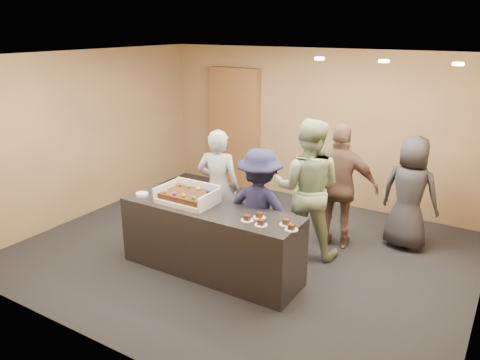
{
  "coord_description": "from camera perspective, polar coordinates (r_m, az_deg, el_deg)",
  "views": [
    {
      "loc": [
        3.11,
        -5.14,
        3.08
      ],
      "look_at": [
        -0.06,
        0.0,
        1.06
      ],
      "focal_mm": 35.0,
      "sensor_mm": 36.0,
      "label": 1
    }
  ],
  "objects": [
    {
      "name": "slice_b",
      "position": [
        5.55,
        2.37,
        -4.4
      ],
      "size": [
        0.15,
        0.15,
        0.07
      ],
      "color": "white",
      "rests_on": "serving_counter"
    },
    {
      "name": "person_navy_man",
      "position": [
        6.02,
        2.41,
        -3.67
      ],
      "size": [
        1.12,
        0.73,
        1.62
      ],
      "primitive_type": "imported",
      "rotation": [
        0.0,
        0.0,
        3.27
      ],
      "color": "#1A1C3E",
      "rests_on": "floor"
    },
    {
      "name": "room",
      "position": [
        6.25,
        0.47,
        2.42
      ],
      "size": [
        6.04,
        6.0,
        2.7
      ],
      "color": "black",
      "rests_on": "ground"
    },
    {
      "name": "slice_e",
      "position": [
        5.26,
        6.29,
        -5.83
      ],
      "size": [
        0.15,
        0.15,
        0.07
      ],
      "color": "white",
      "rests_on": "serving_counter"
    },
    {
      "name": "plate_stack",
      "position": [
        6.38,
        -11.87,
        -1.72
      ],
      "size": [
        0.16,
        0.16,
        0.04
      ],
      "primitive_type": "cylinder",
      "color": "white",
      "rests_on": "serving_counter"
    },
    {
      "name": "slice_d",
      "position": [
        5.38,
        5.62,
        -5.22
      ],
      "size": [
        0.15,
        0.15,
        0.07
      ],
      "color": "white",
      "rests_on": "serving_counter"
    },
    {
      "name": "storage_cabinet",
      "position": [
        9.14,
        -0.69,
        6.33
      ],
      "size": [
        1.05,
        0.15,
        2.31
      ],
      "primitive_type": "cube",
      "color": "brown",
      "rests_on": "floor"
    },
    {
      "name": "ceiling_spotlights",
      "position": [
        5.85,
        17.13,
        13.69
      ],
      "size": [
        1.72,
        0.12,
        0.03
      ],
      "color": "#FFEAC6",
      "rests_on": "ceiling"
    },
    {
      "name": "slice_c",
      "position": [
        5.35,
        2.59,
        -5.3
      ],
      "size": [
        0.15,
        0.15,
        0.07
      ],
      "color": "white",
      "rests_on": "serving_counter"
    },
    {
      "name": "person_server_grey",
      "position": [
        6.73,
        -2.66,
        -0.9
      ],
      "size": [
        0.71,
        0.57,
        1.7
      ],
      "primitive_type": "imported",
      "rotation": [
        0.0,
        0.0,
        3.43
      ],
      "color": "#9A9B9F",
      "rests_on": "floor"
    },
    {
      "name": "sheet_cake",
      "position": [
        6.03,
        -6.46,
        -1.85
      ],
      "size": [
        0.62,
        0.43,
        0.12
      ],
      "color": "#3B210D",
      "rests_on": "cake_box"
    },
    {
      "name": "person_dark_suit",
      "position": [
        7.0,
        20.01,
        -1.51
      ],
      "size": [
        0.85,
        0.6,
        1.64
      ],
      "primitive_type": "imported",
      "rotation": [
        0.0,
        0.0,
        3.04
      ],
      "color": "#2A292E",
      "rests_on": "floor"
    },
    {
      "name": "person_sage_man",
      "position": [
        6.39,
        8.23,
        -1.07
      ],
      "size": [
        1.09,
        0.94,
        1.92
      ],
      "primitive_type": "imported",
      "rotation": [
        0.0,
        0.0,
        3.39
      ],
      "color": "gray",
      "rests_on": "floor"
    },
    {
      "name": "serving_counter",
      "position": [
        6.05,
        -3.63,
        -7.34
      ],
      "size": [
        2.4,
        0.7,
        0.9
      ],
      "primitive_type": "cube",
      "rotation": [
        0.0,
        0.0,
        0.0
      ],
      "color": "black",
      "rests_on": "floor"
    },
    {
      "name": "slice_a",
      "position": [
        5.47,
        0.88,
        -4.74
      ],
      "size": [
        0.15,
        0.15,
        0.07
      ],
      "color": "white",
      "rests_on": "serving_counter"
    },
    {
      "name": "cake_box",
      "position": [
        6.06,
        -6.28,
        -2.22
      ],
      "size": [
        0.73,
        0.5,
        0.22
      ],
      "color": "white",
      "rests_on": "serving_counter"
    },
    {
      "name": "person_brown_extra",
      "position": [
        6.73,
        12.08,
        -0.83
      ],
      "size": [
        1.13,
        0.65,
        1.8
      ],
      "primitive_type": "imported",
      "rotation": [
        0.0,
        0.0,
        3.35
      ],
      "color": "brown",
      "rests_on": "floor"
    }
  ]
}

